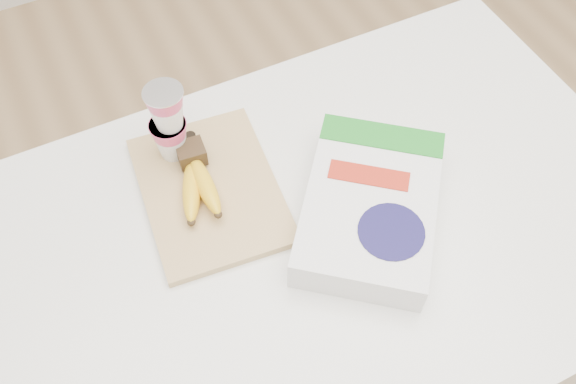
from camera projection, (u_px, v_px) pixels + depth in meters
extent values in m
cube|color=white|center=(319.00, 326.00, 1.44)|extent=(1.16, 0.77, 0.87)
cube|color=tan|center=(210.00, 190.00, 1.12)|extent=(0.26, 0.33, 0.02)
cube|color=#382816|center=(191.00, 153.00, 1.12)|extent=(0.05, 0.05, 0.03)
ellipsoid|color=yellow|center=(192.00, 189.00, 1.09)|extent=(0.08, 0.14, 0.04)
sphere|color=#382816|center=(191.00, 222.00, 1.05)|extent=(0.01, 0.01, 0.01)
ellipsoid|color=yellow|center=(205.00, 184.00, 1.09)|extent=(0.04, 0.14, 0.04)
sphere|color=#382816|center=(218.00, 214.00, 1.05)|extent=(0.01, 0.01, 0.01)
cylinder|color=silver|center=(163.00, 92.00, 1.02)|extent=(0.07, 0.07, 0.00)
cube|color=white|center=(370.00, 207.00, 1.07)|extent=(0.36, 0.38, 0.07)
cube|color=#1B7D21|center=(382.00, 136.00, 1.11)|extent=(0.20, 0.18, 0.00)
cylinder|color=#161143|center=(391.00, 231.00, 1.00)|extent=(0.15, 0.15, 0.00)
cube|color=#B12514|center=(369.00, 175.00, 1.06)|extent=(0.13, 0.11, 0.00)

